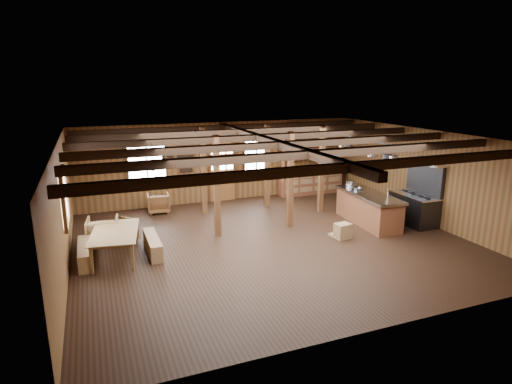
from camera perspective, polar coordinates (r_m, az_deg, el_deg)
room at (r=11.09m, az=2.18°, el=0.09°), size 10.04×9.04×2.84m
ceiling_joists at (r=11.00m, az=1.87°, el=6.78°), size 9.80×8.82×0.18m
timber_posts at (r=13.15m, az=0.66°, el=2.40°), size 3.95×2.35×2.80m
back_door at (r=15.28m, az=-4.49°, el=2.07°), size 1.02×0.08×2.15m
window_back_left at (r=14.63m, az=-14.37°, el=3.98°), size 1.32×0.06×1.32m
window_back_right at (r=15.57m, az=0.05°, el=5.05°), size 1.02×0.06×1.32m
window_left at (r=10.68m, az=-24.23°, el=-0.66°), size 0.14×1.24×1.32m
notice_boards at (r=14.79m, az=-10.13°, el=4.47°), size 1.08×0.03×0.90m
back_counter at (r=16.41m, az=7.23°, el=1.86°), size 2.55×0.60×2.45m
pendant_lamps at (r=11.20m, az=-10.52°, el=4.46°), size 1.86×2.36×0.66m
pot_rack at (r=12.56m, az=14.64°, el=5.33°), size 0.40×3.00×0.46m
kitchen_island at (r=13.26m, az=14.73°, el=-2.10°), size 1.00×2.54×1.20m
step_stool at (r=11.93m, az=11.49°, el=-5.12°), size 0.51×0.40×0.42m
commercial_range at (r=13.69m, az=20.50°, el=-1.44°), size 0.79×1.52×1.88m
dining_table at (r=10.96m, az=-18.00°, el=-6.66°), size 1.34×2.04×0.67m
bench_wall at (r=11.00m, az=-21.88°, el=-7.63°), size 0.29×1.52×0.42m
bench_aisle at (r=11.06m, az=-13.61°, el=-6.84°), size 0.28×1.52×0.42m
armchair_a at (r=11.93m, az=-17.56°, el=-5.00°), size 0.95×0.95×0.62m
armchair_b at (r=14.30m, az=-12.89°, el=-1.44°), size 0.73×0.75×0.64m
armchair_c at (r=11.94m, az=-19.73°, el=-4.91°), size 0.86×0.88×0.73m
counter_pot at (r=13.92m, az=12.49°, el=1.13°), size 0.27×0.27×0.16m
bowl at (r=13.47m, az=13.37°, el=0.42°), size 0.28×0.28×0.07m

